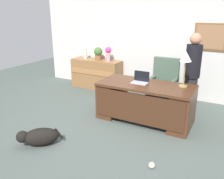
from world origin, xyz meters
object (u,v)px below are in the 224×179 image
(vase_with_flowers, at_px, (108,53))
(desk, at_px, (145,101))
(armchair, at_px, (163,85))
(vase_empty, at_px, (85,54))
(credenza, at_px, (96,74))
(dog_toy_ball, at_px, (152,165))
(desk_lamp, at_px, (186,59))
(potted_plant, at_px, (98,53))
(person_standing, at_px, (192,74))
(dog_lying, at_px, (39,137))
(laptop, at_px, (141,80))

(vase_with_flowers, bearing_deg, desk, -41.22)
(armchair, distance_m, vase_empty, 2.57)
(credenza, xyz_separation_m, armchair, (2.12, -0.43, 0.08))
(desk, relative_size, credenza, 1.28)
(dog_toy_ball, bearing_deg, desk_lamp, 89.60)
(potted_plant, bearing_deg, dog_toy_ball, -47.23)
(person_standing, distance_m, vase_with_flowers, 2.46)
(vase_with_flowers, distance_m, potted_plant, 0.33)
(desk, xyz_separation_m, person_standing, (0.72, 0.80, 0.48))
(dog_lying, xyz_separation_m, vase_empty, (-1.20, 3.17, 0.82))
(person_standing, distance_m, laptop, 1.12)
(dog_lying, bearing_deg, vase_empty, 110.81)
(vase_with_flowers, distance_m, vase_empty, 0.77)
(credenza, height_order, person_standing, person_standing)
(credenza, bearing_deg, armchair, -11.57)
(vase_empty, bearing_deg, person_standing, -11.65)
(dog_lying, relative_size, desk_lamp, 0.94)
(laptop, bearing_deg, armchair, 77.32)
(person_standing, bearing_deg, laptop, -140.27)
(desk, relative_size, dog_toy_ball, 20.07)
(armchair, relative_size, vase_with_flowers, 2.87)
(desk, distance_m, vase_empty, 2.86)
(desk, distance_m, desk_lamp, 1.14)
(dog_toy_ball, bearing_deg, vase_empty, 137.18)
(vase_empty, distance_m, dog_toy_ball, 4.31)
(potted_plant, bearing_deg, person_standing, -13.49)
(desk, relative_size, armchair, 1.67)
(dog_lying, xyz_separation_m, vase_with_flowers, (-0.44, 3.17, 0.90))
(desk, distance_m, dog_toy_ball, 1.61)
(vase_with_flowers, xyz_separation_m, potted_plant, (-0.33, 0.00, -0.03))
(person_standing, relative_size, vase_with_flowers, 4.45)
(desk, relative_size, potted_plant, 5.20)
(credenza, bearing_deg, vase_with_flowers, 0.19)
(vase_empty, distance_m, potted_plant, 0.44)
(desk, height_order, dog_toy_ball, desk)
(desk_lamp, bearing_deg, vase_with_flowers, 152.07)
(vase_with_flowers, height_order, potted_plant, vase_with_flowers)
(desk, xyz_separation_m, dog_lying, (-1.21, -1.73, -0.27))
(person_standing, height_order, desk_lamp, person_standing)
(vase_with_flowers, relative_size, dog_toy_ball, 4.19)
(dog_lying, relative_size, vase_empty, 2.17)
(vase_with_flowers, height_order, dog_toy_ball, vase_with_flowers)
(dog_lying, bearing_deg, potted_plant, 103.56)
(dog_lying, distance_m, potted_plant, 3.37)
(person_standing, bearing_deg, desk, -132.32)
(armchair, distance_m, laptop, 1.01)
(potted_plant, bearing_deg, vase_with_flowers, 0.00)
(desk, height_order, armchair, armchair)
(laptop, height_order, vase_with_flowers, vase_with_flowers)
(laptop, bearing_deg, desk, -30.50)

